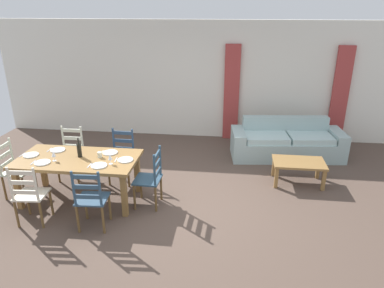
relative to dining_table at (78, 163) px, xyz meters
name	(u,v)px	position (x,y,z in m)	size (l,w,h in m)	color
ground_plane	(178,205)	(1.59, 0.02, -0.67)	(9.60, 9.60, 0.02)	brown
wall_far	(199,80)	(1.59, 3.32, 0.69)	(9.60, 0.16, 2.70)	silver
curtain_panel_left	(231,93)	(2.36, 3.18, 0.44)	(0.35, 0.08, 2.20)	#A13936
curtain_panel_right	(340,96)	(4.76, 3.18, 0.44)	(0.35, 0.08, 2.20)	#A13936
dining_table	(78,163)	(0.00, 0.00, 0.00)	(1.90, 0.96, 0.75)	olive
dining_chair_near_left	(30,194)	(-0.43, -0.73, -0.19)	(0.45, 0.43, 0.96)	beige
dining_chair_near_right	(91,199)	(0.49, -0.74, -0.19)	(0.45, 0.43, 0.96)	#2D475D
dining_chair_far_left	(71,153)	(-0.48, 0.76, -0.19)	(0.42, 0.40, 0.96)	beige
dining_chair_far_right	(122,156)	(0.47, 0.75, -0.19)	(0.44, 0.42, 0.96)	navy
dining_chair_head_west	(14,169)	(-1.13, 0.01, -0.19)	(0.40, 0.42, 0.96)	beige
dining_chair_head_east	(151,178)	(1.18, -0.02, -0.19)	(0.41, 0.43, 0.96)	#2A465B
dinner_plate_near_left	(42,163)	(-0.45, -0.25, 0.10)	(0.24, 0.24, 0.02)	white
fork_near_left	(33,162)	(-0.60, -0.25, 0.09)	(0.02, 0.17, 0.01)	silver
dinner_plate_near_right	(99,166)	(0.45, -0.25, 0.10)	(0.24, 0.24, 0.02)	white
fork_near_right	(89,165)	(0.30, -0.25, 0.09)	(0.02, 0.17, 0.01)	silver
dinner_plate_far_left	(58,150)	(-0.45, 0.25, 0.10)	(0.24, 0.24, 0.02)	white
fork_far_left	(49,150)	(-0.60, 0.25, 0.09)	(0.02, 0.17, 0.01)	silver
dinner_plate_far_right	(110,153)	(0.45, 0.25, 0.10)	(0.24, 0.24, 0.02)	white
fork_far_right	(101,152)	(0.30, 0.25, 0.09)	(0.02, 0.17, 0.01)	silver
dinner_plate_head_west	(31,155)	(-0.78, 0.00, 0.10)	(0.24, 0.24, 0.02)	white
fork_head_west	(22,155)	(-0.93, 0.00, 0.09)	(0.02, 0.17, 0.01)	silver
dinner_plate_head_east	(125,160)	(0.78, 0.00, 0.10)	(0.24, 0.24, 0.02)	white
fork_head_east	(116,160)	(0.63, 0.00, 0.09)	(0.02, 0.17, 0.01)	silver
wine_bottle	(79,150)	(0.02, 0.05, 0.20)	(0.07, 0.07, 0.32)	black
wine_glass_near_left	(54,154)	(-0.30, -0.15, 0.20)	(0.06, 0.06, 0.16)	white
wine_glass_near_right	(110,157)	(0.60, -0.16, 0.20)	(0.06, 0.06, 0.16)	white
coffee_cup_primary	(100,155)	(0.35, 0.06, 0.13)	(0.07, 0.07, 0.09)	beige
couch	(286,143)	(3.55, 2.24, -0.37)	(2.35, 1.04, 0.80)	#96AFAE
coffee_table	(299,165)	(3.61, 1.03, -0.31)	(0.90, 0.56, 0.42)	olive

